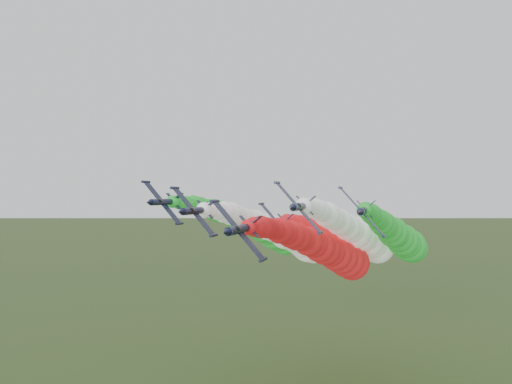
# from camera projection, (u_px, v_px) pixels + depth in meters

# --- Properties ---
(jet_lead) EXTENTS (17.57, 72.25, 20.63)m
(jet_lead) POSITION_uv_depth(u_px,v_px,m) (329.00, 252.00, 109.96)
(jet_lead) COLOR black
(jet_lead) RESTS_ON ground
(jet_inner_left) EXTENTS (17.38, 72.06, 20.44)m
(jet_inner_left) POSITION_uv_depth(u_px,v_px,m) (289.00, 237.00, 124.18)
(jet_inner_left) COLOR black
(jet_inner_left) RESTS_ON ground
(jet_inner_right) EXTENTS (17.62, 72.30, 20.68)m
(jet_inner_right) POSITION_uv_depth(u_px,v_px,m) (359.00, 235.00, 119.58)
(jet_inner_right) COLOR black
(jet_inner_right) RESTS_ON ground
(jet_outer_left) EXTENTS (17.64, 72.31, 20.70)m
(jet_outer_left) POSITION_uv_depth(u_px,v_px,m) (261.00, 229.00, 134.97)
(jet_outer_left) COLOR black
(jet_outer_left) RESTS_ON ground
(jet_outer_right) EXTENTS (17.13, 71.81, 20.19)m
(jet_outer_right) POSITION_uv_depth(u_px,v_px,m) (399.00, 237.00, 123.26)
(jet_outer_right) COLOR black
(jet_outer_right) RESTS_ON ground
(jet_trail) EXTENTS (17.94, 72.62, 21.00)m
(jet_trail) POSITION_uv_depth(u_px,v_px,m) (338.00, 243.00, 139.18)
(jet_trail) COLOR black
(jet_trail) RESTS_ON ground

